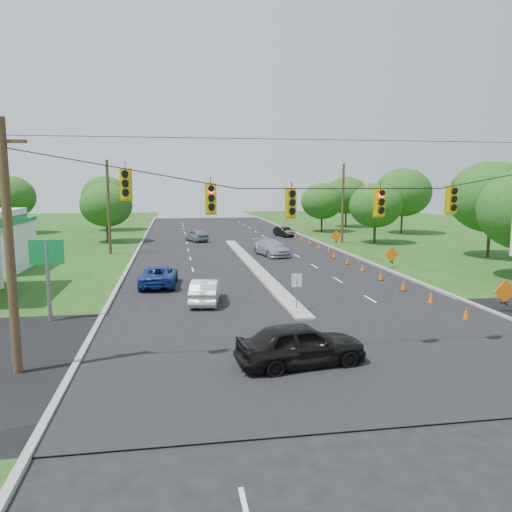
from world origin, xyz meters
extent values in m
plane|color=black|center=(0.00, 0.00, 0.00)|extent=(160.00, 160.00, 0.00)
cube|color=black|center=(0.00, 0.00, 0.00)|extent=(160.00, 14.00, 0.02)
cube|color=gray|center=(-10.10, 30.00, 0.00)|extent=(0.25, 110.00, 0.16)
cube|color=gray|center=(10.10, 30.00, 0.00)|extent=(0.25, 110.00, 0.16)
cube|color=gray|center=(0.00, 21.00, 0.00)|extent=(1.00, 34.00, 0.18)
cylinder|color=gray|center=(0.00, 6.00, 0.90)|extent=(0.06, 0.06, 1.80)
cube|color=white|center=(0.00, 6.00, 1.70)|extent=(0.55, 0.04, 0.70)
cylinder|color=#422D1C|center=(-12.00, -1.00, 4.50)|extent=(0.32, 0.32, 9.00)
cube|color=#422D1C|center=(-12.00, -1.00, 8.20)|extent=(1.60, 0.12, 0.12)
cylinder|color=black|center=(0.00, -1.00, 7.00)|extent=(24.00, 0.04, 0.04)
cube|color=#DABB02|center=(-8.00, -1.00, 6.75)|extent=(0.34, 0.24, 1.00)
cube|color=#DABB02|center=(-5.00, -1.00, 6.22)|extent=(0.34, 0.24, 1.00)
cube|color=#DABB02|center=(-2.00, -1.00, 6.05)|extent=(0.34, 0.24, 1.00)
cube|color=#DABB02|center=(1.50, -1.00, 6.05)|extent=(0.34, 0.24, 1.00)
cube|color=#DABB02|center=(4.50, -1.00, 6.14)|extent=(0.34, 0.24, 1.00)
cylinder|color=#422D1C|center=(-12.50, 30.00, 4.50)|extent=(0.28, 0.28, 9.00)
cylinder|color=#422D1C|center=(12.50, 35.00, 4.50)|extent=(0.28, 0.28, 9.00)
cylinder|color=gray|center=(-12.50, 6.00, 2.00)|extent=(0.20, 0.20, 4.00)
cube|color=#0B8938|center=(-12.50, 6.00, 3.50)|extent=(1.60, 0.15, 1.20)
cone|color=#F45603|center=(7.99, 3.00, 0.35)|extent=(0.32, 0.32, 0.70)
cone|color=#F45603|center=(7.99, 6.50, 0.35)|extent=(0.32, 0.32, 0.70)
cone|color=#F45603|center=(7.99, 10.00, 0.35)|extent=(0.32, 0.32, 0.70)
cone|color=#F45603|center=(7.99, 13.50, 0.35)|extent=(0.32, 0.32, 0.70)
cone|color=#F45603|center=(7.99, 17.00, 0.35)|extent=(0.32, 0.32, 0.70)
cone|color=#F45603|center=(7.99, 20.50, 0.35)|extent=(0.32, 0.32, 0.70)
cone|color=#F45603|center=(7.99, 24.00, 0.35)|extent=(0.32, 0.32, 0.70)
cone|color=#F45603|center=(8.59, 27.50, 0.35)|extent=(0.32, 0.32, 0.70)
cone|color=#F45603|center=(8.59, 31.00, 0.35)|extent=(0.32, 0.32, 0.70)
cone|color=#F45603|center=(8.59, 34.50, 0.35)|extent=(0.32, 0.32, 0.70)
cone|color=#F45603|center=(8.59, 38.00, 0.35)|extent=(0.32, 0.32, 0.70)
cone|color=#F45603|center=(8.59, 41.50, 0.35)|extent=(0.32, 0.32, 0.70)
cube|color=black|center=(10.80, 4.00, 0.55)|extent=(0.06, 0.58, 0.26)
cube|color=black|center=(10.80, 4.00, 0.55)|extent=(0.06, 0.58, 0.26)
cube|color=orange|center=(10.80, 4.00, 1.15)|extent=(1.27, 0.05, 1.27)
cube|color=black|center=(10.80, 18.00, 0.55)|extent=(0.06, 0.58, 0.26)
cube|color=black|center=(10.80, 18.00, 0.55)|extent=(0.06, 0.58, 0.26)
cube|color=orange|center=(10.80, 18.00, 1.15)|extent=(1.27, 0.05, 1.27)
cube|color=black|center=(10.80, 32.00, 0.55)|extent=(0.06, 0.58, 0.26)
cube|color=black|center=(10.80, 32.00, 0.55)|extent=(0.06, 0.58, 0.26)
cube|color=orange|center=(10.80, 32.00, 1.15)|extent=(1.27, 0.05, 1.27)
cylinder|color=black|center=(-28.00, 52.00, 1.44)|extent=(0.28, 0.28, 2.88)
ellipsoid|color=#194C14|center=(-28.00, 52.00, 4.96)|extent=(6.72, 6.72, 5.76)
cylinder|color=black|center=(-14.00, 40.00, 1.26)|extent=(0.28, 0.28, 2.52)
ellipsoid|color=#194C14|center=(-14.00, 40.00, 4.34)|extent=(5.88, 5.88, 5.04)
cylinder|color=black|center=(-16.00, 55.00, 1.44)|extent=(0.28, 0.28, 2.88)
ellipsoid|color=#194C14|center=(-16.00, 55.00, 4.96)|extent=(6.72, 6.72, 5.76)
cylinder|color=black|center=(22.00, 22.00, 1.62)|extent=(0.28, 0.28, 3.24)
ellipsoid|color=#194C14|center=(22.00, 22.00, 5.58)|extent=(7.56, 7.56, 6.48)
cylinder|color=black|center=(16.00, 34.00, 1.26)|extent=(0.28, 0.28, 2.52)
ellipsoid|color=#194C14|center=(16.00, 34.00, 4.34)|extent=(5.88, 5.88, 5.04)
cylinder|color=black|center=(24.00, 44.00, 1.62)|extent=(0.28, 0.28, 3.24)
ellipsoid|color=#194C14|center=(24.00, 44.00, 5.58)|extent=(7.56, 7.56, 6.48)
cylinder|color=black|center=(20.00, 55.00, 1.44)|extent=(0.28, 0.28, 2.88)
ellipsoid|color=#194C14|center=(20.00, 55.00, 4.96)|extent=(6.72, 6.72, 5.76)
cylinder|color=black|center=(14.00, 48.00, 1.26)|extent=(0.28, 0.28, 2.52)
ellipsoid|color=#194C14|center=(14.00, 48.00, 4.34)|extent=(5.88, 5.88, 5.04)
imported|color=black|center=(-1.77, -1.81, 0.83)|extent=(5.13, 2.69, 1.67)
imported|color=silver|center=(-4.68, 8.69, 0.71)|extent=(2.14, 4.47, 1.41)
imported|color=navy|center=(-7.45, 14.12, 0.70)|extent=(2.60, 5.16, 1.40)
imported|color=#9893A8|center=(2.68, 26.76, 0.76)|extent=(3.20, 5.55, 1.51)
imported|color=slate|center=(-3.81, 39.66, 0.71)|extent=(3.03, 4.49, 1.42)
imported|color=black|center=(7.57, 43.33, 0.64)|extent=(2.25, 4.08, 1.27)
camera|label=1|loc=(-6.33, -19.26, 6.80)|focal=35.00mm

